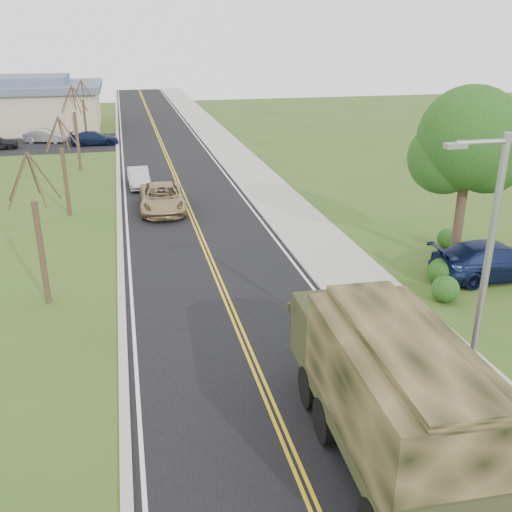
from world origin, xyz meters
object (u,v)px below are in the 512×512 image
object	(u,v)px
suv_champagne	(162,198)
sedan_silver	(139,178)
pickup_navy	(494,260)
utility_box_far	(495,461)
military_truck	(386,383)

from	to	relation	value
suv_champagne	sedan_silver	bearing A→B (deg)	102.62
pickup_navy	utility_box_far	distance (m)	12.94
pickup_navy	military_truck	bearing A→B (deg)	134.06
sedan_silver	utility_box_far	size ratio (longest dim) A/B	6.10
sedan_silver	utility_box_far	bearing A→B (deg)	-78.39
suv_champagne	sedan_silver	xyz separation A→B (m)	(-1.17, 6.07, -0.13)
sedan_silver	pickup_navy	bearing A→B (deg)	-55.31
pickup_navy	utility_box_far	bearing A→B (deg)	145.63
sedan_silver	military_truck	bearing A→B (deg)	-82.43
sedan_silver	utility_box_far	distance (m)	31.13
military_truck	suv_champagne	distance (m)	23.28
military_truck	pickup_navy	size ratio (longest dim) A/B	1.40
utility_box_far	suv_champagne	bearing A→B (deg)	98.96
military_truck	suv_champagne	bearing A→B (deg)	101.44
suv_champagne	utility_box_far	xyz separation A→B (m)	(6.17, -24.18, -0.36)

